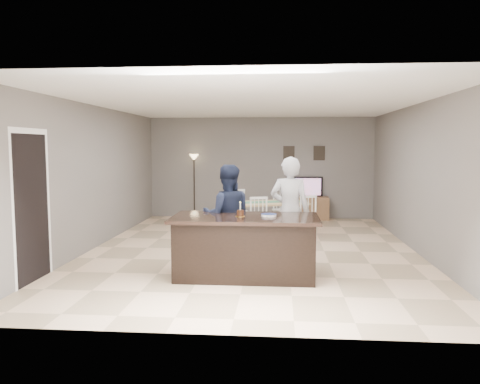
# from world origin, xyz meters

# --- Properties ---
(floor) EXTENTS (8.00, 8.00, 0.00)m
(floor) POSITION_xyz_m (0.00, 0.00, 0.00)
(floor) COLOR #DEB58E
(floor) RESTS_ON ground
(room_shell) EXTENTS (8.00, 8.00, 8.00)m
(room_shell) POSITION_xyz_m (0.00, 0.00, 1.68)
(room_shell) COLOR slate
(room_shell) RESTS_ON floor
(kitchen_island) EXTENTS (2.15, 1.10, 0.90)m
(kitchen_island) POSITION_xyz_m (0.00, -1.80, 0.45)
(kitchen_island) COLOR black
(kitchen_island) RESTS_ON floor
(tv_console) EXTENTS (1.20, 0.40, 0.60)m
(tv_console) POSITION_xyz_m (1.20, 3.77, 0.30)
(tv_console) COLOR brown
(tv_console) RESTS_ON floor
(television) EXTENTS (0.91, 0.12, 0.53)m
(television) POSITION_xyz_m (1.20, 3.84, 0.86)
(television) COLOR black
(television) RESTS_ON tv_console
(tv_screen_glow) EXTENTS (0.78, 0.00, 0.78)m
(tv_screen_glow) POSITION_xyz_m (1.20, 3.76, 0.87)
(tv_screen_glow) COLOR #FB551B
(tv_screen_glow) RESTS_ON tv_console
(picture_frames) EXTENTS (1.10, 0.02, 0.38)m
(picture_frames) POSITION_xyz_m (1.15, 3.98, 1.75)
(picture_frames) COLOR black
(picture_frames) RESTS_ON room_shell
(doorway) EXTENTS (0.00, 2.10, 2.65)m
(doorway) POSITION_xyz_m (-2.99, -2.30, 1.26)
(doorway) COLOR black
(doorway) RESTS_ON floor
(woman) EXTENTS (0.71, 0.54, 1.76)m
(woman) POSITION_xyz_m (0.67, -1.06, 0.88)
(woman) COLOR #B4B4B9
(woman) RESTS_ON floor
(man) EXTENTS (0.87, 0.72, 1.64)m
(man) POSITION_xyz_m (-0.33, -1.25, 0.82)
(man) COLOR #181E35
(man) RESTS_ON floor
(birthday_cake) EXTENTS (0.14, 0.14, 0.22)m
(birthday_cake) POSITION_xyz_m (-0.07, -1.82, 0.95)
(birthday_cake) COLOR #E7BF44
(birthday_cake) RESTS_ON kitchen_island
(plate_stack) EXTENTS (0.23, 0.23, 0.04)m
(plate_stack) POSITION_xyz_m (0.35, -1.77, 0.92)
(plate_stack) COLOR white
(plate_stack) RESTS_ON kitchen_island
(dining_table) EXTENTS (1.95, 2.11, 0.93)m
(dining_table) POSITION_xyz_m (0.31, 1.55, 0.60)
(dining_table) COLOR tan
(dining_table) RESTS_ON floor
(floor_lamp) EXTENTS (0.26, 0.26, 1.72)m
(floor_lamp) POSITION_xyz_m (-1.78, 3.79, 1.34)
(floor_lamp) COLOR black
(floor_lamp) RESTS_ON floor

